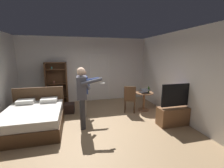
{
  "coord_description": "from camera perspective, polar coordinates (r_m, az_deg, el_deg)",
  "views": [
    {
      "loc": [
        -0.54,
        -4.15,
        2.09
      ],
      "look_at": [
        0.64,
        0.51,
        1.17
      ],
      "focal_mm": 24.29,
      "sensor_mm": 36.0,
      "label": 1
    }
  ],
  "objects": [
    {
      "name": "doorway_frame",
      "position": [
        6.98,
        -4.63,
        3.71
      ],
      "size": [
        0.93,
        0.08,
        2.13
      ],
      "color": "white",
      "rests_on": "ground_plane"
    },
    {
      "name": "suitcase_dark",
      "position": [
        5.86,
        -16.85,
        -8.72
      ],
      "size": [
        0.61,
        0.44,
        0.34
      ],
      "primitive_type": "cube",
      "rotation": [
        0.0,
        0.0,
        -0.08
      ],
      "color": "black",
      "rests_on": "ground_plane"
    },
    {
      "name": "person_striped_shirt",
      "position": [
        5.26,
        -10.54,
        -2.1
      ],
      "size": [
        0.69,
        0.55,
        1.61
      ],
      "color": "gray",
      "rests_on": "ground_plane"
    },
    {
      "name": "bookshelf",
      "position": [
        6.82,
        -20.1,
        0.77
      ],
      "size": [
        0.88,
        0.32,
        1.8
      ],
      "color": "brown",
      "rests_on": "ground_plane"
    },
    {
      "name": "tv_flatscreen",
      "position": [
        5.08,
        23.4,
        -9.89
      ],
      "size": [
        1.23,
        0.4,
        1.27
      ],
      "color": "brown",
      "rests_on": "ground_plane"
    },
    {
      "name": "bottle_on_table",
      "position": [
        5.83,
        13.62,
        -2.17
      ],
      "size": [
        0.06,
        0.06,
        0.25
      ],
      "color": "#214D13",
      "rests_on": "side_table"
    },
    {
      "name": "wooden_chair",
      "position": [
        5.6,
        6.73,
        -5.21
      ],
      "size": [
        0.55,
        0.55,
        0.99
      ],
      "color": "#4C331E",
      "rests_on": "ground_plane"
    },
    {
      "name": "side_table",
      "position": [
        5.92,
        11.92,
        -5.19
      ],
      "size": [
        0.68,
        0.68,
        0.7
      ],
      "color": "brown",
      "rests_on": "ground_plane"
    },
    {
      "name": "laptop",
      "position": [
        5.8,
        11.99,
        -2.69
      ],
      "size": [
        0.36,
        0.36,
        0.15
      ],
      "color": "black",
      "rests_on": "side_table"
    },
    {
      "name": "person_blue_shirt",
      "position": [
        4.37,
        -11.11,
        -3.45
      ],
      "size": [
        0.74,
        0.6,
        1.76
      ],
      "color": "#333338",
      "rests_on": "ground_plane"
    },
    {
      "name": "wall_right",
      "position": [
        5.37,
        24.58,
        2.79
      ],
      "size": [
        0.12,
        5.66,
        2.85
      ],
      "primitive_type": "cube",
      "color": "silver",
      "rests_on": "ground_plane"
    },
    {
      "name": "ground_plane",
      "position": [
        4.67,
        -6.34,
        -15.75
      ],
      "size": [
        6.06,
        6.06,
        0.0
      ],
      "primitive_type": "plane",
      "color": "#997A56"
    },
    {
      "name": "bed",
      "position": [
        5.04,
        -27.3,
        -11.15
      ],
      "size": [
        1.58,
        1.95,
        1.02
      ],
      "color": "#4C331E",
      "rests_on": "ground_plane"
    },
    {
      "name": "wall_back",
      "position": [
        6.97,
        -9.77,
        5.25
      ],
      "size": [
        5.75,
        0.12,
        2.85
      ],
      "primitive_type": "cube",
      "color": "silver",
      "rests_on": "ground_plane"
    }
  ]
}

